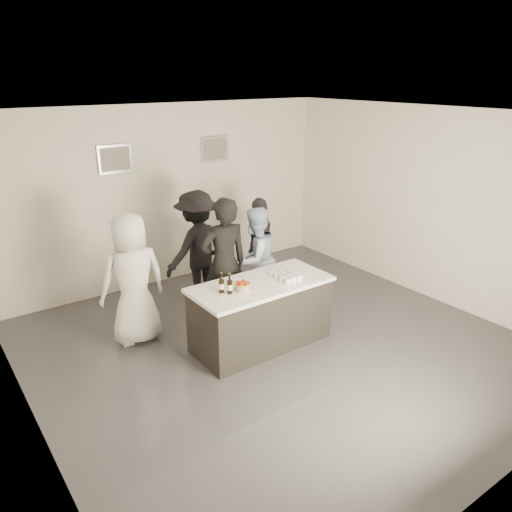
% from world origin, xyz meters
% --- Properties ---
extents(floor, '(6.00, 6.00, 0.00)m').
position_xyz_m(floor, '(0.00, 0.00, 0.00)').
color(floor, '#3D3D42').
rests_on(floor, ground).
extents(ceiling, '(6.00, 6.00, 0.00)m').
position_xyz_m(ceiling, '(0.00, 0.00, 3.00)').
color(ceiling, white).
extents(wall_back, '(6.00, 0.04, 3.00)m').
position_xyz_m(wall_back, '(0.00, 3.00, 1.50)').
color(wall_back, silver).
rests_on(wall_back, ground).
extents(wall_left, '(0.04, 6.00, 3.00)m').
position_xyz_m(wall_left, '(-3.00, 0.00, 1.50)').
color(wall_left, silver).
rests_on(wall_left, ground).
extents(wall_right, '(0.04, 6.00, 3.00)m').
position_xyz_m(wall_right, '(3.00, 0.00, 1.50)').
color(wall_right, silver).
rests_on(wall_right, ground).
extents(picture_left, '(0.54, 0.04, 0.44)m').
position_xyz_m(picture_left, '(-0.90, 2.97, 2.20)').
color(picture_left, '#B2B2B7').
rests_on(picture_left, wall_back).
extents(picture_right, '(0.54, 0.04, 0.44)m').
position_xyz_m(picture_right, '(0.90, 2.97, 2.20)').
color(picture_right, '#B2B2B7').
rests_on(picture_right, wall_back).
extents(bar_counter, '(1.86, 0.86, 0.90)m').
position_xyz_m(bar_counter, '(-0.13, 0.21, 0.45)').
color(bar_counter, white).
rests_on(bar_counter, ground).
extents(cake, '(0.19, 0.19, 0.08)m').
position_xyz_m(cake, '(-0.46, 0.15, 0.94)').
color(cake, orange).
rests_on(cake, bar_counter).
extents(beer_bottle_a, '(0.07, 0.07, 0.26)m').
position_xyz_m(beer_bottle_a, '(-0.71, 0.24, 1.03)').
color(beer_bottle_a, black).
rests_on(beer_bottle_a, bar_counter).
extents(beer_bottle_b, '(0.07, 0.07, 0.26)m').
position_xyz_m(beer_bottle_b, '(-0.64, 0.16, 1.03)').
color(beer_bottle_b, black).
rests_on(beer_bottle_b, bar_counter).
extents(tumbler_cluster, '(0.30, 0.40, 0.08)m').
position_xyz_m(tumbler_cluster, '(0.22, 0.13, 0.94)').
color(tumbler_cluster, '#C06712').
rests_on(tumbler_cluster, bar_counter).
extents(candles, '(0.24, 0.08, 0.01)m').
position_xyz_m(candles, '(-0.44, -0.07, 0.90)').
color(candles, pink).
rests_on(candles, bar_counter).
extents(person_main_black, '(0.75, 0.55, 1.91)m').
position_xyz_m(person_main_black, '(-0.25, 0.92, 0.95)').
color(person_main_black, black).
rests_on(person_main_black, ground).
extents(person_main_blue, '(0.89, 0.76, 1.62)m').
position_xyz_m(person_main_blue, '(0.43, 1.12, 0.81)').
color(person_main_blue, '#ABC1E0').
rests_on(person_main_blue, ground).
extents(person_guest_left, '(0.91, 0.63, 1.79)m').
position_xyz_m(person_guest_left, '(-1.43, 1.29, 0.90)').
color(person_guest_left, white).
rests_on(person_guest_left, ground).
extents(person_guest_right, '(0.98, 0.84, 1.58)m').
position_xyz_m(person_guest_right, '(0.96, 1.71, 0.79)').
color(person_guest_right, '#2B272F').
rests_on(person_guest_right, ground).
extents(person_guest_back, '(1.28, 0.91, 1.80)m').
position_xyz_m(person_guest_back, '(-0.12, 1.89, 0.90)').
color(person_guest_back, black).
rests_on(person_guest_back, ground).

